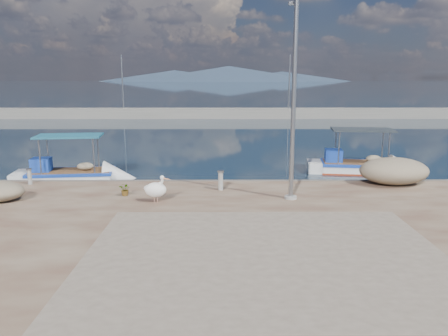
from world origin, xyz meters
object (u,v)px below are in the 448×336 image
at_px(boat_left, 71,177).
at_px(bollard_near, 221,179).
at_px(lamp_post, 293,108).
at_px(boat_right, 359,168).
at_px(pelican, 156,189).

xyz_separation_m(boat_left, bollard_near, (7.13, -3.55, 0.72)).
relative_size(boat_left, lamp_post, 0.79).
bearing_deg(boat_right, boat_left, -164.42).
height_order(lamp_post, bollard_near, lamp_post).
relative_size(boat_right, pelican, 5.48).
bearing_deg(lamp_post, boat_left, 153.59).
xyz_separation_m(pelican, lamp_post, (4.83, 0.46, 2.83)).
bearing_deg(bollard_near, boat_right, 37.64).
height_order(boat_right, bollard_near, boat_right).
distance_m(pelican, bollard_near, 2.85).
bearing_deg(boat_right, lamp_post, -116.50).
xyz_separation_m(boat_left, pelican, (4.85, -5.27, 0.76)).
bearing_deg(bollard_near, lamp_post, -26.15).
relative_size(boat_right, bollard_near, 7.34).
bearing_deg(bollard_near, pelican, -143.00).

